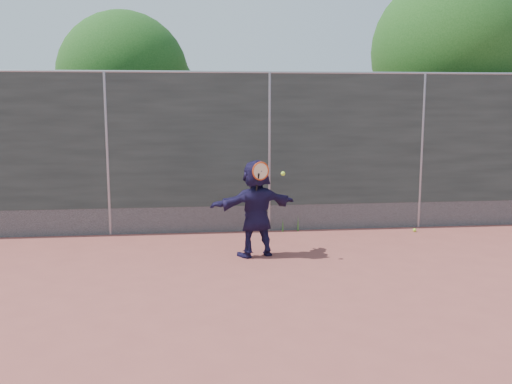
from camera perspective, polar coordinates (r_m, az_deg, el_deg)
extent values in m
plane|color=#9E4C42|center=(7.72, 4.85, -9.65)|extent=(80.00, 80.00, 0.00)
imported|color=#1C163E|center=(9.12, 0.00, -1.62)|extent=(1.52, 0.86, 1.56)
sphere|color=#ACE532|center=(11.34, 15.58, -3.69)|extent=(0.07, 0.07, 0.07)
cube|color=#38423D|center=(10.79, 1.34, 5.22)|extent=(20.00, 0.04, 2.50)
cube|color=slate|center=(10.99, 1.31, -2.60)|extent=(20.00, 0.03, 0.50)
cylinder|color=gray|center=(10.78, 1.37, 11.87)|extent=(20.00, 0.05, 0.05)
cylinder|color=gray|center=(10.82, -14.64, 3.61)|extent=(0.06, 0.06, 3.00)
cylinder|color=gray|center=(10.81, 1.34, 3.90)|extent=(0.06, 0.06, 3.00)
cylinder|color=gray|center=(11.60, 16.22, 3.90)|extent=(0.06, 0.06, 3.00)
torus|color=#C53E12|center=(8.84, 0.47, 2.11)|extent=(0.28, 0.13, 0.29)
cylinder|color=beige|center=(8.84, 0.47, 2.11)|extent=(0.24, 0.09, 0.25)
cylinder|color=black|center=(8.88, 0.13, 0.84)|extent=(0.07, 0.13, 0.33)
sphere|color=#ACE532|center=(8.79, 2.72, 1.85)|extent=(0.07, 0.07, 0.07)
cylinder|color=#382314|center=(14.23, 18.38, 3.88)|extent=(0.28, 0.28, 2.60)
sphere|color=#23561C|center=(14.22, 18.85, 13.10)|extent=(3.60, 3.60, 3.60)
sphere|color=#23561C|center=(14.69, 21.03, 11.43)|extent=(2.52, 2.52, 2.52)
cylinder|color=#382314|center=(13.82, -12.83, 3.14)|extent=(0.28, 0.28, 2.20)
sphere|color=#23561C|center=(13.77, -13.12, 11.14)|extent=(3.00, 3.00, 3.00)
sphere|color=#23561C|center=(13.90, -10.49, 9.96)|extent=(2.10, 2.10, 2.10)
cone|color=#387226|center=(10.94, 2.69, -3.31)|extent=(0.03, 0.03, 0.26)
cone|color=#387226|center=(11.01, 4.22, -3.14)|extent=(0.03, 0.03, 0.30)
cone|color=#387226|center=(10.88, 0.89, -3.48)|extent=(0.03, 0.03, 0.22)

